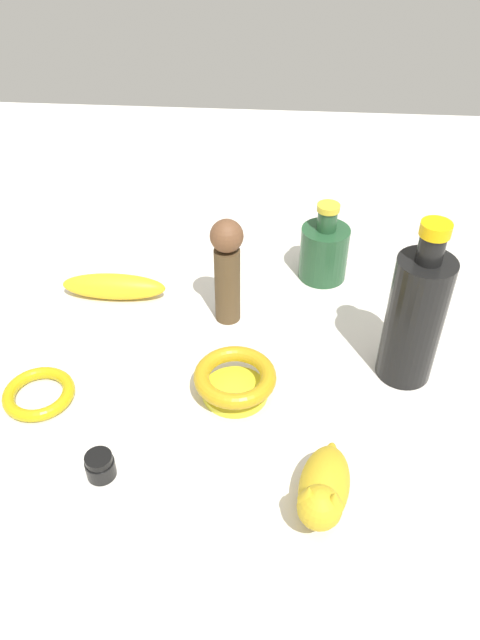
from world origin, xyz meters
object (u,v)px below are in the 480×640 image
bowl (234,380)px  bangle (39,394)px  person_figure_adult (227,267)px  bottle_tall (415,316)px  bottle_short (324,250)px  cat_figurine (323,490)px  banana (114,286)px  nail_polish_jar (100,466)px

bowl → bangle: 0.28m
person_figure_adult → bottle_tall: bottle_tall is taller
bowl → bottle_tall: size_ratio=0.46×
bottle_short → cat_figurine: bottle_short is taller
banana → cat_figurine: (0.34, -0.39, 0.01)m
bottle_short → bangle: bearing=-140.9°
cat_figurine → bowl: bearing=123.7°
bottle_tall → bangle: bottle_tall is taller
nail_polish_jar → bottle_short: bearing=57.7°
person_figure_adult → bottle_short: 0.21m
bowl → bottle_tall: bearing=14.9°
bottle_short → bottle_tall: bearing=-64.3°
bowl → bangle: bowl is taller
person_figure_adult → banana: bearing=168.7°
person_figure_adult → bottle_short: (0.16, 0.13, -0.05)m
nail_polish_jar → bottle_short: size_ratio=0.26×
person_figure_adult → bowl: person_figure_adult is taller
bangle → person_figure_adult: bearing=38.7°
bottle_tall → bangle: 0.54m
bangle → banana: bearing=77.7°
bowl → bottle_tall: 0.27m
cat_figurine → bangle: (-0.40, 0.15, -0.03)m
nail_polish_jar → banana: banana is taller
bottle_tall → cat_figurine: bearing=-117.4°
bowl → bottle_short: bearing=66.5°
nail_polish_jar → cat_figurine: size_ratio=0.25×
cat_figurine → bangle: size_ratio=1.47×
nail_polish_jar → cat_figurine: bearing=-5.8°
nail_polish_jar → bottle_tall: 0.46m
nail_polish_jar → cat_figurine: 0.28m
person_figure_adult → cat_figurine: (0.14, -0.35, -0.06)m
bottle_tall → bowl: bearing=-165.1°
nail_polish_jar → bangle: (-0.12, 0.12, -0.01)m
bowl → cat_figurine: (0.12, -0.18, 0.01)m
bowl → bangle: bearing=-173.9°
bottle_tall → person_figure_adult: bearing=158.7°
banana → bottle_tall: 0.50m
banana → cat_figurine: bearing=-49.2°
banana → bangle: (-0.05, -0.24, -0.01)m
bangle → bottle_tall: bearing=10.3°
nail_polish_jar → bangle: 0.17m
nail_polish_jar → cat_figurine: (0.27, -0.03, 0.02)m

